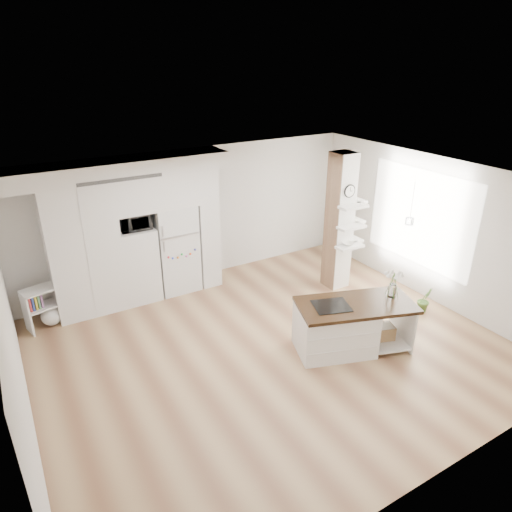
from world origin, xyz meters
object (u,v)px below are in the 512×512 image
at_px(refrigerator, 175,248).
at_px(floor_plant_a, 424,300).
at_px(kitchen_island, 342,326).
at_px(bookshelf, 47,309).

distance_m(refrigerator, floor_plant_a, 4.77).
bearing_deg(refrigerator, kitchen_island, -65.95).
bearing_deg(floor_plant_a, refrigerator, 138.25).
xyz_separation_m(bookshelf, floor_plant_a, (5.97, -2.97, -0.08)).
xyz_separation_m(refrigerator, bookshelf, (-2.45, -0.18, -0.56)).
bearing_deg(kitchen_island, floor_plant_a, 22.41).
height_order(refrigerator, bookshelf, refrigerator).
height_order(kitchen_island, bookshelf, kitchen_island).
relative_size(kitchen_island, bookshelf, 2.69).
xyz_separation_m(refrigerator, kitchen_island, (1.46, -3.28, -0.45)).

